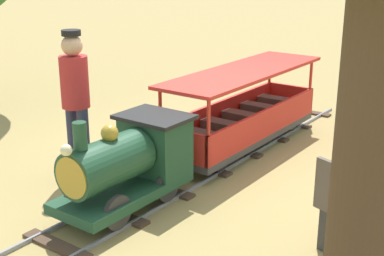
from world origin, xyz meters
The scene contains 5 objects.
ground_plane centered at (0.00, 0.00, 0.00)m, with size 60.00×60.00×0.00m, color #A38C51.
track centered at (0.00, 0.04, 0.02)m, with size 0.74×6.40×0.04m.
locomotive centered at (0.00, 1.25, 0.48)m, with size 0.70×1.44×0.98m.
passenger_car centered at (0.00, -0.86, 0.42)m, with size 0.80×2.70×0.97m.
conductor_person centered at (0.97, 1.01, 0.96)m, with size 0.30×0.30×1.62m.
Camera 1 is at (-3.27, 4.71, 2.35)m, focal length 49.94 mm.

